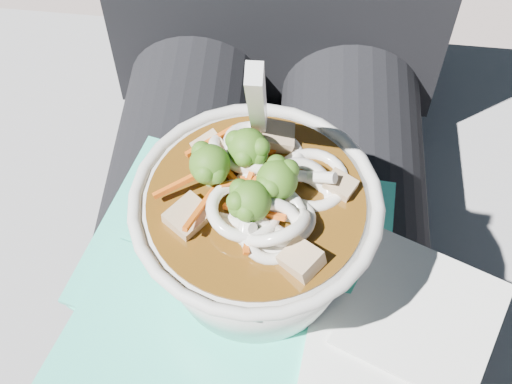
# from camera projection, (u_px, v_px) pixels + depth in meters

# --- Properties ---
(stone_ledge) EXTENTS (1.02, 0.54, 0.47)m
(stone_ledge) POSITION_uv_depth(u_px,v_px,m) (266.00, 284.00, 0.98)
(stone_ledge) COLOR gray
(stone_ledge) RESTS_ON ground
(lap) EXTENTS (0.31, 0.48, 0.15)m
(lap) POSITION_uv_depth(u_px,v_px,m) (259.00, 280.00, 0.64)
(lap) COLOR black
(lap) RESTS_ON stone_ledge
(person_body) EXTENTS (0.34, 0.94, 1.01)m
(person_body) POSITION_uv_depth(u_px,v_px,m) (266.00, 183.00, 0.68)
(person_body) COLOR black
(person_body) RESTS_ON ground
(plastic_bag) EXTENTS (0.27, 0.31, 0.02)m
(plastic_bag) POSITION_uv_depth(u_px,v_px,m) (237.00, 292.00, 0.55)
(plastic_bag) COLOR #33D5B4
(plastic_bag) RESTS_ON lap
(napkins) EXTENTS (0.17, 0.19, 0.01)m
(napkins) POSITION_uv_depth(u_px,v_px,m) (400.00, 355.00, 0.51)
(napkins) COLOR silver
(napkins) RESTS_ON plastic_bag
(udon_bowl) EXTENTS (0.18, 0.18, 0.21)m
(udon_bowl) POSITION_uv_depth(u_px,v_px,m) (257.00, 227.00, 0.50)
(udon_bowl) COLOR silver
(udon_bowl) RESTS_ON plastic_bag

